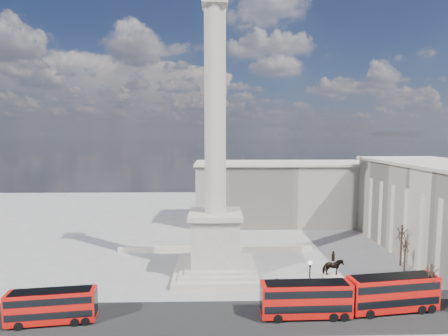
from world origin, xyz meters
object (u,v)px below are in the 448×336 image
object	(u,v)px
victorian_lamp	(310,281)
equestrian_statue	(332,284)
red_bus_c	(393,293)
red_bus_a	(52,306)
pedestrian_standing	(388,296)
red_bus_b	(306,299)
pedestrian_walking	(361,284)
nelsons_column	(215,200)
pedestrian_crossing	(277,284)

from	to	relation	value
victorian_lamp	equestrian_statue	bearing A→B (deg)	29.31
red_bus_c	red_bus_a	bearing A→B (deg)	174.91
red_bus_a	pedestrian_standing	xyz separation A→B (m)	(45.58, 4.43, -1.32)
red_bus_b	pedestrian_walking	xyz separation A→B (m)	(10.84, 8.54, -1.76)
equestrian_statue	pedestrian_standing	bearing A→B (deg)	-4.67
red_bus_a	pedestrian_walking	distance (m)	44.61
equestrian_statue	pedestrian_walking	world-z (taller)	equestrian_statue
nelsons_column	pedestrian_crossing	xyz separation A→B (m)	(9.48, -7.12, -11.95)
red_bus_c	victorian_lamp	size ratio (longest dim) A/B	1.83
red_bus_a	red_bus_c	size ratio (longest dim) A/B	0.87
pedestrian_walking	pedestrian_crossing	bearing A→B (deg)	147.57
pedestrian_crossing	pedestrian_standing	bearing A→B (deg)	-126.90
pedestrian_crossing	equestrian_statue	bearing A→B (deg)	-137.71
nelsons_column	pedestrian_crossing	world-z (taller)	nelsons_column
victorian_lamp	pedestrian_crossing	xyz separation A→B (m)	(-3.50, 5.93, -3.10)
red_bus_b	equestrian_statue	world-z (taller)	equestrian_statue
red_bus_c	pedestrian_standing	size ratio (longest dim) A/B	6.48
victorian_lamp	pedestrian_walking	distance (m)	12.22
equestrian_statue	pedestrian_standing	size ratio (longest dim) A/B	3.86
red_bus_a	pedestrian_walking	size ratio (longest dim) A/B	7.26
equestrian_statue	nelsons_column	bearing A→B (deg)	147.27
pedestrian_walking	red_bus_b	bearing A→B (deg)	-176.27
nelsons_column	red_bus_a	world-z (taller)	nelsons_column
pedestrian_walking	pedestrian_crossing	xyz separation A→B (m)	(-13.36, -0.49, 0.21)
red_bus_a	red_bus_c	world-z (taller)	red_bus_c
red_bus_c	pedestrian_standing	bearing A→B (deg)	68.57
victorian_lamp	pedestrian_standing	bearing A→B (deg)	7.45
victorian_lamp	equestrian_statue	size ratio (longest dim) A/B	0.92
pedestrian_standing	red_bus_c	bearing A→B (deg)	73.55
nelsons_column	red_bus_a	size ratio (longest dim) A/B	4.52
nelsons_column	victorian_lamp	bearing A→B (deg)	-45.15
pedestrian_walking	pedestrian_crossing	distance (m)	13.37
red_bus_c	pedestrian_walking	bearing A→B (deg)	93.21
red_bus_b	pedestrian_standing	world-z (taller)	red_bus_b
red_bus_a	pedestrian_walking	world-z (taller)	red_bus_a
equestrian_statue	pedestrian_standing	distance (m)	8.11
pedestrian_walking	pedestrian_standing	world-z (taller)	pedestrian_standing
nelsons_column	red_bus_a	xyz separation A→B (m)	(-20.77, -15.93, -10.62)
red_bus_a	red_bus_c	bearing A→B (deg)	-4.41
red_bus_c	red_bus_b	bearing A→B (deg)	178.39
red_bus_b	pedestrian_walking	world-z (taller)	red_bus_b
equestrian_statue	red_bus_b	bearing A→B (deg)	-138.48
victorian_lamp	pedestrian_walking	world-z (taller)	victorian_lamp
pedestrian_walking	pedestrian_standing	bearing A→B (deg)	-102.44
pedestrian_crossing	victorian_lamp	bearing A→B (deg)	-170.43
nelsons_column	red_bus_b	xyz separation A→B (m)	(12.01, -15.18, -10.39)
red_bus_a	pedestrian_walking	bearing A→B (deg)	5.00
equestrian_statue	pedestrian_walking	xyz separation A→B (m)	(5.95, 4.22, -1.81)
red_bus_c	pedestrian_walking	xyz separation A→B (m)	(-1.39, 7.23, -1.87)
pedestrian_crossing	pedestrian_walking	bearing A→B (deg)	-108.88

